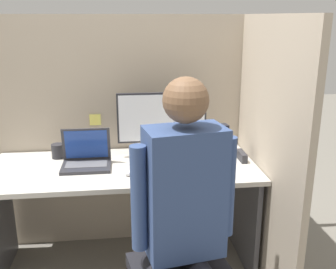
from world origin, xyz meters
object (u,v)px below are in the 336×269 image
(carrot_toy, at_px, (189,170))
(coffee_mug, at_px, (222,150))
(monitor, at_px, (162,120))
(laptop, at_px, (86,159))
(pen_cup, at_px, (58,151))
(person, at_px, (184,217))
(paper_box, at_px, (162,152))
(office_chair, at_px, (184,244))
(stapler, at_px, (242,156))

(carrot_toy, height_order, coffee_mug, coffee_mug)
(monitor, distance_m, laptop, 0.55)
(pen_cup, bearing_deg, person, -56.70)
(paper_box, relative_size, office_chair, 0.31)
(laptop, xyz_separation_m, carrot_toy, (0.62, -0.19, -0.02))
(paper_box, bearing_deg, coffee_mug, -6.10)
(carrot_toy, bearing_deg, monitor, 111.05)
(carrot_toy, bearing_deg, laptop, 162.85)
(monitor, bearing_deg, person, -90.53)
(paper_box, relative_size, laptop, 1.13)
(monitor, bearing_deg, office_chair, -88.52)
(person, bearing_deg, stapler, 58.78)
(office_chair, bearing_deg, paper_box, 91.48)
(laptop, height_order, office_chair, office_chair)
(laptop, xyz_separation_m, person, (0.48, -0.86, 0.04))
(stapler, distance_m, office_chair, 0.86)
(office_chair, distance_m, person, 0.30)
(paper_box, height_order, coffee_mug, coffee_mug)
(stapler, relative_size, pen_cup, 1.49)
(coffee_mug, bearing_deg, carrot_toy, -132.97)
(laptop, distance_m, carrot_toy, 0.65)
(stapler, relative_size, office_chair, 0.13)
(paper_box, bearing_deg, laptop, -164.08)
(carrot_toy, relative_size, office_chair, 0.12)
(laptop, relative_size, carrot_toy, 2.27)
(person, relative_size, pen_cup, 14.66)
(office_chair, bearing_deg, laptop, 126.69)
(carrot_toy, height_order, office_chair, office_chair)
(carrot_toy, bearing_deg, paper_box, 111.22)
(person, bearing_deg, paper_box, 89.47)
(office_chair, relative_size, person, 0.80)
(laptop, distance_m, pen_cup, 0.27)
(coffee_mug, bearing_deg, paper_box, 173.90)
(laptop, height_order, coffee_mug, laptop)
(carrot_toy, distance_m, person, 0.69)
(monitor, relative_size, stapler, 4.14)
(laptop, bearing_deg, coffee_mug, 6.27)
(carrot_toy, distance_m, office_chair, 0.54)
(person, relative_size, coffee_mug, 16.40)
(stapler, bearing_deg, laptop, 179.76)
(paper_box, relative_size, pen_cup, 3.56)
(monitor, xyz_separation_m, laptop, (-0.49, -0.14, -0.20))
(paper_box, distance_m, person, 1.00)
(person, height_order, pen_cup, person)
(pen_cup, bearing_deg, laptop, -42.24)
(stapler, distance_m, person, 1.00)
(paper_box, height_order, stapler, same)
(coffee_mug, bearing_deg, monitor, 173.50)
(office_chair, xyz_separation_m, coffee_mug, (0.38, 0.79, 0.20))
(monitor, distance_m, coffee_mug, 0.45)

